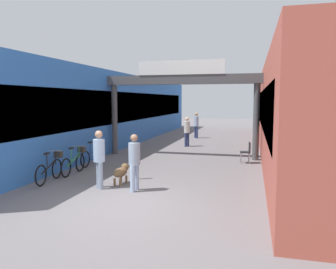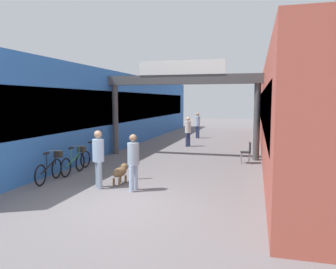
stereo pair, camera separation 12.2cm
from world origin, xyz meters
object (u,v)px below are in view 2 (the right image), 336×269
pedestrian_elderly_walking (198,124)px  bicycle_blue_third (94,154)px  pedestrian_with_dog (98,155)px  bollard_post_metal (132,163)px  cafe_chair_black_nearer (247,151)px  bicycle_green_second (75,161)px  pedestrian_carrying_crate (188,130)px  bicycle_black_nearest (51,168)px  dog_on_leash (121,172)px  pedestrian_companion (133,159)px

pedestrian_elderly_walking → bicycle_blue_third: bearing=-103.3°
pedestrian_with_dog → bollard_post_metal: pedestrian_with_dog is taller
cafe_chair_black_nearer → bicycle_green_second: bearing=-149.2°
pedestrian_carrying_crate → bicycle_black_nearest: 9.48m
pedestrian_elderly_walking → bicycle_black_nearest: pedestrian_elderly_walking is taller
dog_on_leash → bollard_post_metal: bearing=76.9°
bicycle_green_second → cafe_chair_black_nearer: bicycle_green_second is taller
bicycle_green_second → bicycle_black_nearest: bearing=-97.3°
pedestrian_carrying_crate → bollard_post_metal: 8.18m
bollard_post_metal → cafe_chair_black_nearer: bollard_post_metal is taller
pedestrian_carrying_crate → bollard_post_metal: bearing=-91.6°
bicycle_green_second → pedestrian_elderly_walking: bearing=78.9°
bicycle_blue_third → bollard_post_metal: 3.11m
pedestrian_companion → cafe_chair_black_nearer: size_ratio=1.87×
dog_on_leash → bicycle_blue_third: bicycle_blue_third is taller
pedestrian_companion → bicycle_black_nearest: bearing=172.7°
bicycle_blue_third → pedestrian_with_dog: bearing=-60.0°
pedestrian_with_dog → pedestrian_carrying_crate: bearing=85.2°
dog_on_leash → cafe_chair_black_nearer: size_ratio=0.94×
dog_on_leash → bicycle_blue_third: (-2.28, 2.56, 0.05)m
pedestrian_elderly_walking → dog_on_leash: bearing=-90.8°
bicycle_black_nearest → cafe_chair_black_nearer: (6.13, 4.78, 0.10)m
pedestrian_companion → pedestrian_carrying_crate: pedestrian_carrying_crate is taller
pedestrian_companion → bicycle_green_second: pedestrian_companion is taller
dog_on_leash → bicycle_black_nearest: (-2.34, -0.29, 0.05)m
bicycle_blue_third → pedestrian_carrying_crate: bearing=67.0°
pedestrian_with_dog → cafe_chair_black_nearer: (4.21, 5.14, -0.46)m
pedestrian_companion → cafe_chair_black_nearer: 6.03m
pedestrian_companion → pedestrian_carrying_crate: bearing=92.0°
bicycle_black_nearest → bollard_post_metal: size_ratio=1.51×
bicycle_green_second → cafe_chair_black_nearer: size_ratio=1.90×
pedestrian_companion → dog_on_leash: pedestrian_companion is taller
pedestrian_carrying_crate → bicycle_blue_third: pedestrian_carrying_crate is taller
dog_on_leash → bicycle_black_nearest: bearing=-172.9°
pedestrian_elderly_walking → bollard_post_metal: 12.40m
bicycle_green_second → bollard_post_metal: bollard_post_metal is taller
cafe_chair_black_nearer → pedestrian_elderly_walking: bearing=112.9°
pedestrian_carrying_crate → bicycle_green_second: bearing=-108.0°
bicycle_blue_third → cafe_chair_black_nearer: size_ratio=1.90×
bicycle_black_nearest → bicycle_green_second: 1.23m
pedestrian_companion → pedestrian_elderly_walking: size_ratio=0.94×
pedestrian_with_dog → pedestrian_carrying_crate: 9.47m
bicycle_blue_third → pedestrian_companion: bearing=-47.3°
dog_on_leash → bicycle_green_second: bearing=157.0°
pedestrian_carrying_crate → bollard_post_metal: (-0.22, -8.17, -0.39)m
pedestrian_elderly_walking → cafe_chair_black_nearer: pedestrian_elderly_walking is taller
bicycle_green_second → pedestrian_with_dog: bearing=-42.0°
pedestrian_carrying_crate → bicycle_green_second: size_ratio=0.99×
dog_on_leash → bollard_post_metal: bollard_post_metal is taller
pedestrian_elderly_walking → bicycle_black_nearest: size_ratio=1.05×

